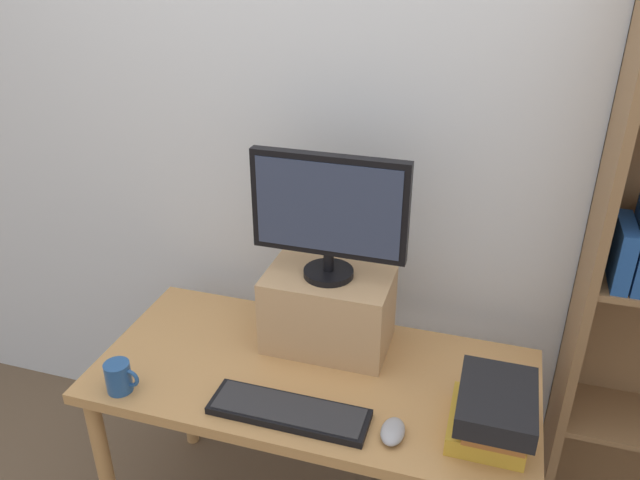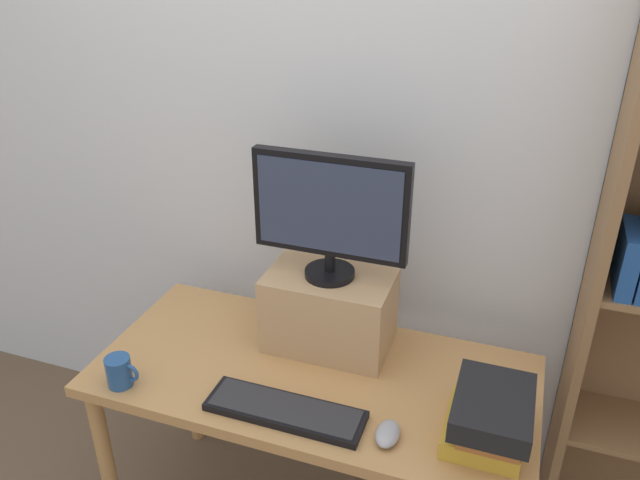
% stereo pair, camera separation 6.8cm
% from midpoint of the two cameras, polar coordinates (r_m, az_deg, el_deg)
% --- Properties ---
extents(back_wall, '(7.00, 0.08, 2.60)m').
position_cam_midpoint_polar(back_wall, '(2.08, 2.52, 9.15)').
color(back_wall, silver).
rests_on(back_wall, ground_plane).
extents(desk, '(1.34, 0.63, 0.71)m').
position_cam_midpoint_polar(desk, '(2.00, -1.55, -13.77)').
color(desk, '#B7844C').
rests_on(desk, ground_plane).
extents(riser_box, '(0.39, 0.25, 0.25)m').
position_cam_midpoint_polar(riser_box, '(1.99, -0.20, -6.43)').
color(riser_box, tan).
rests_on(riser_box, desk).
extents(computer_monitor, '(0.47, 0.15, 0.39)m').
position_cam_midpoint_polar(computer_monitor, '(1.82, -0.23, 2.58)').
color(computer_monitor, black).
rests_on(computer_monitor, riser_box).
extents(keyboard, '(0.45, 0.13, 0.02)m').
position_cam_midpoint_polar(keyboard, '(1.80, -3.98, -15.39)').
color(keyboard, black).
rests_on(keyboard, desk).
extents(computer_mouse, '(0.06, 0.10, 0.04)m').
position_cam_midpoint_polar(computer_mouse, '(1.74, 5.52, -17.05)').
color(computer_mouse, '#99999E').
rests_on(computer_mouse, desk).
extents(book_stack, '(0.21, 0.27, 0.16)m').
position_cam_midpoint_polar(book_stack, '(1.75, 14.44, -15.02)').
color(book_stack, gold).
rests_on(book_stack, desk).
extents(coffee_mug, '(0.11, 0.08, 0.10)m').
position_cam_midpoint_polar(coffee_mug, '(1.95, -18.85, -11.79)').
color(coffee_mug, '#234C84').
rests_on(coffee_mug, desk).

